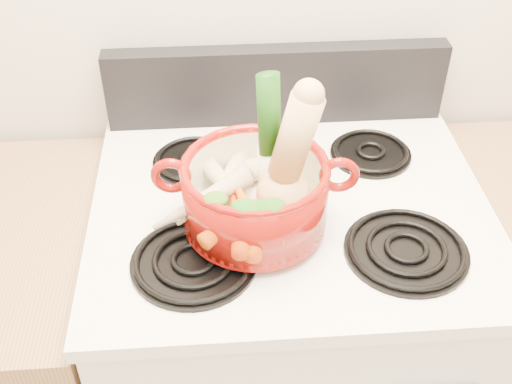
{
  "coord_description": "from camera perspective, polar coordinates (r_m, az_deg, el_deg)",
  "views": [
    {
      "loc": [
        -0.14,
        0.44,
        1.76
      ],
      "look_at": [
        -0.08,
        1.3,
        1.05
      ],
      "focal_mm": 45.0,
      "sensor_mm": 36.0,
      "label": 1
    }
  ],
  "objects": [
    {
      "name": "leek",
      "position": [
        1.11,
        1.17,
        4.47
      ],
      "size": [
        0.06,
        0.08,
        0.27
      ],
      "primitive_type": "cylinder",
      "rotation": [
        -0.11,
        0.0,
        0.3
      ],
      "color": "silver",
      "rests_on": "dutch_oven"
    },
    {
      "name": "dutch_oven",
      "position": [
        1.15,
        -0.07,
        -0.23
      ],
      "size": [
        0.28,
        0.28,
        0.13
      ],
      "primitive_type": "cylinder",
      "rotation": [
        0.0,
        0.0,
        -0.07
      ],
      "color": "maroon",
      "rests_on": "burner_front_left"
    },
    {
      "name": "carrot_2",
      "position": [
        1.13,
        1.2,
        -1.39
      ],
      "size": [
        0.04,
        0.19,
        0.05
      ],
      "primitive_type": "cone",
      "rotation": [
        1.66,
        0.0,
        0.0
      ],
      "color": "orange",
      "rests_on": "dutch_oven"
    },
    {
      "name": "pot_handle_right",
      "position": [
        1.13,
        7.41,
        1.53
      ],
      "size": [
        0.07,
        0.02,
        0.07
      ],
      "primitive_type": "torus",
      "rotation": [
        1.57,
        0.0,
        -0.07
      ],
      "color": "maroon",
      "rests_on": "dutch_oven"
    },
    {
      "name": "parsnip_1",
      "position": [
        1.16,
        -3.83,
        -0.25
      ],
      "size": [
        0.16,
        0.15,
        0.05
      ],
      "primitive_type": "cone",
      "rotation": [
        1.66,
        0.0,
        -0.84
      ],
      "color": "beige",
      "rests_on": "dutch_oven"
    },
    {
      "name": "carrot_3",
      "position": [
        1.1,
        -1.94,
        -2.59
      ],
      "size": [
        0.13,
        0.12,
        0.04
      ],
      "primitive_type": "cone",
      "rotation": [
        1.66,
        0.0,
        -0.83
      ],
      "color": "#DE540B",
      "rests_on": "dutch_oven"
    },
    {
      "name": "pot_handle_left",
      "position": [
        1.13,
        -7.57,
        1.45
      ],
      "size": [
        0.07,
        0.02,
        0.07
      ],
      "primitive_type": "torus",
      "rotation": [
        1.57,
        0.0,
        -0.07
      ],
      "color": "maroon",
      "rests_on": "dutch_oven"
    },
    {
      "name": "carrot_1",
      "position": [
        1.11,
        -1.71,
        -2.63
      ],
      "size": [
        0.04,
        0.16,
        0.05
      ],
      "primitive_type": "cone",
      "rotation": [
        1.66,
        0.0,
        0.05
      ],
      "color": "#C93C0A",
      "rests_on": "dutch_oven"
    },
    {
      "name": "squash",
      "position": [
        1.1,
        2.54,
        3.09
      ],
      "size": [
        0.18,
        0.14,
        0.26
      ],
      "primitive_type": null,
      "rotation": [
        0.0,
        0.22,
        -0.27
      ],
      "color": "#E2B074",
      "rests_on": "dutch_oven"
    },
    {
      "name": "cooktop",
      "position": [
        1.28,
        3.05,
        -1.31
      ],
      "size": [
        0.78,
        0.67,
        0.03
      ],
      "primitive_type": "cube",
      "color": "white",
      "rests_on": "stove_body"
    },
    {
      "name": "burner_front_left",
      "position": [
        1.14,
        -5.57,
        -6.07
      ],
      "size": [
        0.22,
        0.22,
        0.02
      ],
      "primitive_type": "cylinder",
      "color": "black",
      "rests_on": "cooktop"
    },
    {
      "name": "control_backsplash",
      "position": [
        1.46,
        1.82,
        9.5
      ],
      "size": [
        0.76,
        0.05,
        0.18
      ],
      "primitive_type": "cube",
      "color": "black",
      "rests_on": "cooktop"
    },
    {
      "name": "stove_body",
      "position": [
        1.62,
        2.47,
        -14.18
      ],
      "size": [
        0.76,
        0.65,
        0.92
      ],
      "primitive_type": "cube",
      "color": "white",
      "rests_on": "floor"
    },
    {
      "name": "burner_back_right",
      "position": [
        1.4,
        10.17,
        3.53
      ],
      "size": [
        0.17,
        0.17,
        0.02
      ],
      "primitive_type": "cylinder",
      "color": "black",
      "rests_on": "cooktop"
    },
    {
      "name": "carrot_4",
      "position": [
        1.11,
        -0.92,
        -1.45
      ],
      "size": [
        0.07,
        0.16,
        0.05
      ],
      "primitive_type": "cone",
      "rotation": [
        1.66,
        0.0,
        0.23
      ],
      "color": "#D1500A",
      "rests_on": "dutch_oven"
    },
    {
      "name": "parsnip_3",
      "position": [
        1.13,
        -4.87,
        -0.66
      ],
      "size": [
        0.19,
        0.14,
        0.06
      ],
      "primitive_type": "cone",
      "rotation": [
        1.66,
        0.0,
        -1.04
      ],
      "color": "beige",
      "rests_on": "dutch_oven"
    },
    {
      "name": "burner_back_left",
      "position": [
        1.36,
        -5.55,
        2.88
      ],
      "size": [
        0.17,
        0.17,
        0.02
      ],
      "primitive_type": "cylinder",
      "color": "black",
      "rests_on": "cooktop"
    },
    {
      "name": "parsnip_2",
      "position": [
        1.17,
        -2.49,
        0.53
      ],
      "size": [
        0.13,
        0.18,
        0.06
      ],
      "primitive_type": "cone",
      "rotation": [
        1.66,
        0.0,
        0.54
      ],
      "color": "beige",
      "rests_on": "dutch_oven"
    },
    {
      "name": "carrot_0",
      "position": [
        1.11,
        0.2,
        -2.87
      ],
      "size": [
        0.06,
        0.17,
        0.05
      ],
      "primitive_type": "cone",
      "rotation": [
        1.66,
        0.0,
        -0.2
      ],
      "color": "#C74C09",
      "rests_on": "dutch_oven"
    },
    {
      "name": "ginger",
      "position": [
        1.24,
        -0.43,
        1.96
      ],
      "size": [
        0.09,
        0.07,
        0.04
      ],
      "primitive_type": "ellipsoid",
      "rotation": [
        0.0,
        0.0,
        0.26
      ],
      "color": "#CDBA7E",
      "rests_on": "dutch_oven"
    },
    {
      "name": "burner_front_right",
      "position": [
        1.18,
        13.23,
        -4.97
      ],
      "size": [
        0.22,
        0.22,
        0.02
      ],
      "primitive_type": "cylinder",
      "color": "black",
      "rests_on": "cooktop"
    },
    {
      "name": "parsnip_0",
      "position": [
        1.19,
        -2.88,
        0.64
      ],
      "size": [
        0.14,
        0.22,
        0.06
      ],
      "primitive_type": "cone",
      "rotation": [
        1.66,
        0.0,
        -0.47
      ],
      "color": "beige",
      "rests_on": "dutch_oven"
    }
  ]
}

